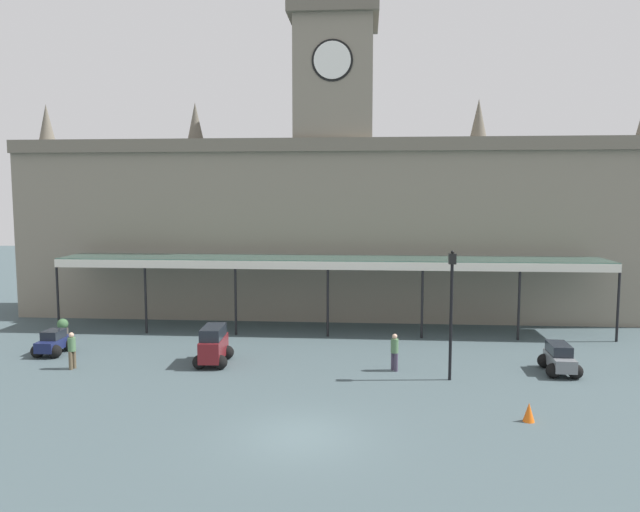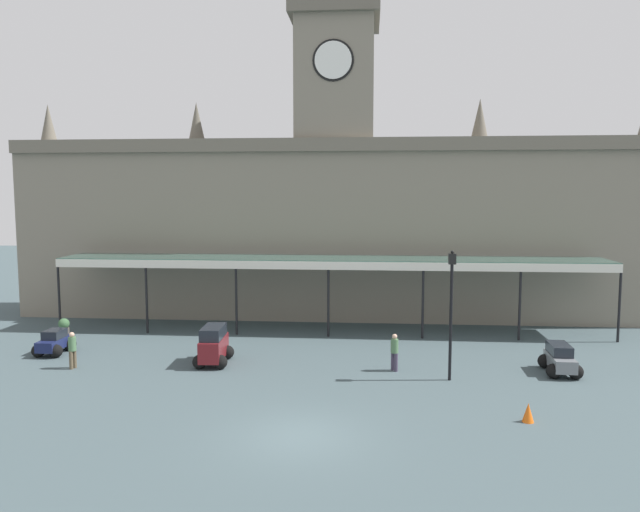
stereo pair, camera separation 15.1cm
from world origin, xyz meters
The scene contains 11 objects.
ground_plane centered at (0.00, 0.00, 0.00)m, with size 140.00×140.00×0.00m, color #3F4F53.
station_building centered at (0.00, 20.05, 6.42)m, with size 40.25×5.69×19.55m.
entrance_canopy centered at (0.00, 15.03, 4.08)m, with size 31.07×3.26×4.25m.
car_maroon_van centered at (-4.92, 7.96, 0.81)m, with size 1.67×2.44×1.77m.
car_navy_sedan centered at (-13.22, 9.04, 0.50)m, with size 1.52×2.05×1.19m.
car_grey_estate centered at (10.60, 7.76, 0.56)m, with size 1.61×2.29×1.27m.
pedestrian_beside_cars centered at (-11.05, 6.67, 0.91)m, with size 0.34×0.38×1.67m.
pedestrian_crossing_forecourt centered at (3.38, 7.52, 0.91)m, with size 0.34×0.35×1.67m.
victorian_lamppost centered at (5.65, 6.36, 3.38)m, with size 0.30×0.30×5.51m.
traffic_cone centered at (7.72, 1.84, 0.33)m, with size 0.40×0.40×0.67m, color orange.
planter_near_kerb centered at (-14.72, 12.80, 0.49)m, with size 0.60×0.60×0.96m.
Camera 1 is at (2.07, -18.47, 7.75)m, focal length 33.37 mm.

